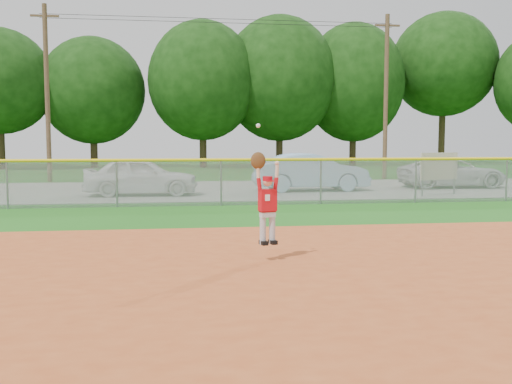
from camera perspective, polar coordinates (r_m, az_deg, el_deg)
ground at (r=8.89m, az=1.25°, el=-8.61°), size 120.00×120.00×0.00m
clay_infield at (r=6.07m, az=5.79°, el=-15.08°), size 24.00×16.00×0.04m
parking_strip at (r=24.66m, az=-4.50°, el=0.24°), size 44.00×10.00×0.03m
car_white_a at (r=22.28m, az=-11.40°, el=1.55°), size 4.33×1.83×1.46m
car_blue at (r=23.96m, az=5.49°, el=2.00°), size 4.84×1.92×1.57m
car_white_b at (r=27.12m, az=19.05°, el=1.83°), size 4.70×2.17×1.31m
sponsor_sign at (r=22.98m, az=17.84°, el=2.36°), size 1.78×0.68×1.67m
outfield_fence at (r=18.62m, az=-3.51°, el=1.33°), size 40.06×0.10×1.55m
power_lines at (r=30.73m, az=-3.30°, el=9.91°), size 19.40×0.24×9.00m
tree_line at (r=46.81m, az=-4.88°, el=11.76°), size 62.37×13.00×14.43m
ballplayer at (r=9.83m, az=1.02°, el=-0.68°), size 0.53×0.28×2.09m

